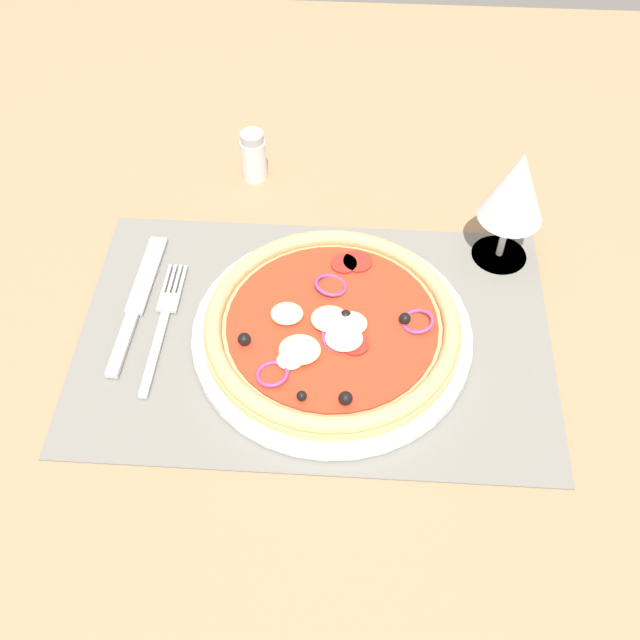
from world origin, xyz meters
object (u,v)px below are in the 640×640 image
object	(u,v)px
pizza	(332,324)
fork	(164,319)
knife	(138,301)
pepper_shaker	(254,156)
plate	(332,334)
wine_glass	(516,190)

from	to	relation	value
pizza	fork	distance (cm)	18.37
pizza	knife	distance (cm)	22.00
fork	pizza	bearing A→B (deg)	-92.91
knife	pepper_shaker	size ratio (longest dim) A/B	2.99
plate	knife	size ratio (longest dim) A/B	1.47
knife	wine_glass	size ratio (longest dim) A/B	1.35
plate	fork	world-z (taller)	plate
pizza	fork	xyz separation A→B (cm)	(-18.19, 1.31, -2.16)
knife	pepper_shaker	world-z (taller)	pepper_shaker
pepper_shaker	wine_glass	bearing A→B (deg)	-22.43
pizza	pepper_shaker	world-z (taller)	pepper_shaker
fork	wine_glass	size ratio (longest dim) A/B	1.21
fork	knife	xyz separation A→B (cm)	(-3.39, 2.41, 0.03)
knife	wine_glass	world-z (taller)	wine_glass
plate	pepper_shaker	distance (cm)	28.39
wine_glass	fork	bearing A→B (deg)	-161.55
plate	fork	bearing A→B (deg)	176.10
wine_glass	pepper_shaker	distance (cm)	33.21
fork	pepper_shaker	distance (cm)	25.86
plate	pepper_shaker	xyz separation A→B (cm)	(-11.21, 25.99, 2.21)
plate	knife	distance (cm)	21.92
pizza	wine_glass	world-z (taller)	wine_glass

